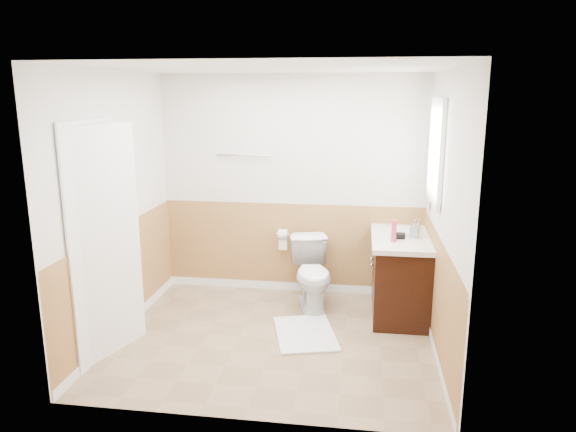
% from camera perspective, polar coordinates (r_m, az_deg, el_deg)
% --- Properties ---
extents(floor, '(3.00, 3.00, 0.00)m').
position_cam_1_polar(floor, '(5.21, -1.52, -13.02)').
color(floor, '#8C7051').
rests_on(floor, ground).
extents(ceiling, '(3.00, 3.00, 0.00)m').
position_cam_1_polar(ceiling, '(4.67, -1.71, 15.65)').
color(ceiling, white).
rests_on(ceiling, floor).
extents(wall_back, '(3.00, 0.00, 3.00)m').
position_cam_1_polar(wall_back, '(6.05, 0.46, 3.21)').
color(wall_back, silver).
rests_on(wall_back, floor).
extents(wall_front, '(3.00, 0.00, 3.00)m').
position_cam_1_polar(wall_front, '(3.55, -5.14, -4.05)').
color(wall_front, silver).
rests_on(wall_front, floor).
extents(wall_left, '(0.00, 3.00, 3.00)m').
position_cam_1_polar(wall_left, '(5.25, -17.98, 1.01)').
color(wall_left, silver).
rests_on(wall_left, floor).
extents(wall_right, '(0.00, 3.00, 3.00)m').
position_cam_1_polar(wall_right, '(4.77, 16.44, -0.06)').
color(wall_right, silver).
rests_on(wall_right, floor).
extents(wainscot_back, '(3.00, 0.00, 3.00)m').
position_cam_1_polar(wainscot_back, '(6.21, 0.44, -3.64)').
color(wainscot_back, '#A57042').
rests_on(wainscot_back, floor).
extents(wainscot_front, '(3.00, 0.00, 3.00)m').
position_cam_1_polar(wainscot_front, '(3.85, -4.86, -14.71)').
color(wainscot_front, '#A57042').
rests_on(wainscot_front, floor).
extents(wainscot_left, '(0.00, 2.60, 2.60)m').
position_cam_1_polar(wainscot_left, '(5.44, -17.30, -6.73)').
color(wainscot_left, '#A57042').
rests_on(wainscot_left, floor).
extents(wainscot_right, '(0.00, 2.60, 2.60)m').
position_cam_1_polar(wainscot_right, '(4.99, 15.74, -8.46)').
color(wainscot_right, '#A57042').
rests_on(wainscot_right, floor).
extents(toilet, '(0.59, 0.81, 0.75)m').
position_cam_1_polar(toilet, '(5.79, 2.65, -6.24)').
color(toilet, white).
rests_on(toilet, floor).
extents(bath_mat, '(0.73, 0.91, 0.02)m').
position_cam_1_polar(bath_mat, '(5.28, 1.86, -12.50)').
color(bath_mat, white).
rests_on(bath_mat, floor).
extents(vanity_cabinet, '(0.55, 1.10, 0.80)m').
position_cam_1_polar(vanity_cabinet, '(5.75, 11.92, -6.37)').
color(vanity_cabinet, black).
rests_on(vanity_cabinet, floor).
extents(vanity_knob_left, '(0.03, 0.03, 0.03)m').
position_cam_1_polar(vanity_knob_left, '(5.60, 8.98, -5.19)').
color(vanity_knob_left, '#B9B8BF').
rests_on(vanity_knob_left, vanity_cabinet).
extents(vanity_knob_right, '(0.03, 0.03, 0.03)m').
position_cam_1_polar(vanity_knob_right, '(5.79, 8.96, -4.56)').
color(vanity_knob_right, white).
rests_on(vanity_knob_right, vanity_cabinet).
extents(countertop, '(0.60, 1.15, 0.05)m').
position_cam_1_polar(countertop, '(5.63, 12.02, -2.29)').
color(countertop, white).
rests_on(countertop, vanity_cabinet).
extents(sink_basin, '(0.36, 0.36, 0.02)m').
position_cam_1_polar(sink_basin, '(5.76, 12.05, -1.56)').
color(sink_basin, white).
rests_on(sink_basin, countertop).
extents(faucet, '(0.02, 0.02, 0.14)m').
position_cam_1_polar(faucet, '(5.76, 13.86, -1.04)').
color(faucet, silver).
rests_on(faucet, countertop).
extents(lotion_bottle, '(0.05, 0.05, 0.22)m').
position_cam_1_polar(lotion_bottle, '(5.34, 11.30, -1.60)').
color(lotion_bottle, '#C6335B').
rests_on(lotion_bottle, countertop).
extents(soap_dispenser, '(0.11, 0.11, 0.18)m').
position_cam_1_polar(soap_dispenser, '(5.55, 13.46, -1.33)').
color(soap_dispenser, gray).
rests_on(soap_dispenser, countertop).
extents(hair_dryer_body, '(0.14, 0.07, 0.07)m').
position_cam_1_polar(hair_dryer_body, '(5.47, 11.73, -2.06)').
color(hair_dryer_body, black).
rests_on(hair_dryer_body, countertop).
extents(hair_dryer_handle, '(0.03, 0.03, 0.07)m').
position_cam_1_polar(hair_dryer_handle, '(5.51, 11.38, -2.25)').
color(hair_dryer_handle, black).
rests_on(hair_dryer_handle, countertop).
extents(mirror_panel, '(0.02, 0.35, 0.90)m').
position_cam_1_polar(mirror_panel, '(5.79, 14.89, 5.33)').
color(mirror_panel, silver).
rests_on(mirror_panel, wall_right).
extents(window_frame, '(0.04, 0.80, 1.00)m').
position_cam_1_polar(window_frame, '(5.26, 15.58, 6.73)').
color(window_frame, white).
rests_on(window_frame, wall_right).
extents(window_glass, '(0.01, 0.70, 0.90)m').
position_cam_1_polar(window_glass, '(5.26, 15.76, 6.72)').
color(window_glass, white).
rests_on(window_glass, wall_right).
extents(door, '(0.29, 0.78, 2.04)m').
position_cam_1_polar(door, '(4.87, -19.02, -2.79)').
color(door, white).
rests_on(door, wall_left).
extents(door_frame, '(0.02, 0.92, 2.10)m').
position_cam_1_polar(door_frame, '(4.90, -19.82, -2.63)').
color(door_frame, white).
rests_on(door_frame, wall_left).
extents(door_knob, '(0.06, 0.06, 0.06)m').
position_cam_1_polar(door_knob, '(5.14, -16.72, -2.59)').
color(door_knob, silver).
rests_on(door_knob, door).
extents(towel_bar, '(0.62, 0.02, 0.02)m').
position_cam_1_polar(towel_bar, '(6.04, -4.81, 6.52)').
color(towel_bar, silver).
rests_on(towel_bar, wall_back).
extents(tp_holder_bar, '(0.14, 0.02, 0.02)m').
position_cam_1_polar(tp_holder_bar, '(6.11, -0.57, -1.97)').
color(tp_holder_bar, silver).
rests_on(tp_holder_bar, wall_back).
extents(tp_roll, '(0.10, 0.11, 0.11)m').
position_cam_1_polar(tp_roll, '(6.11, -0.57, -1.97)').
color(tp_roll, white).
rests_on(tp_roll, tp_holder_bar).
extents(tp_sheet, '(0.10, 0.01, 0.16)m').
position_cam_1_polar(tp_sheet, '(6.14, -0.56, -2.96)').
color(tp_sheet, white).
rests_on(tp_sheet, tp_roll).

